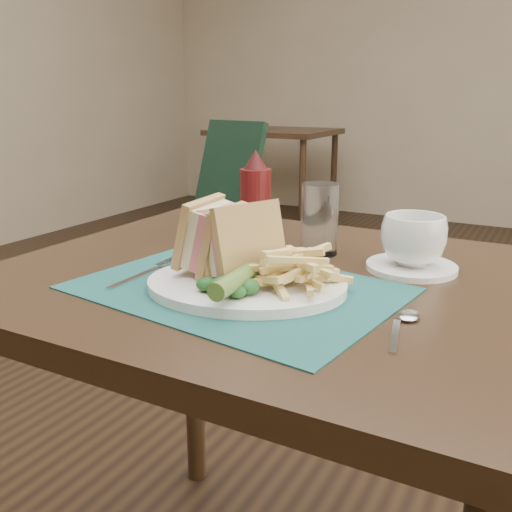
{
  "coord_description": "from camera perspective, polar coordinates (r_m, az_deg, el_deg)",
  "views": [
    {
      "loc": [
        0.41,
        -1.31,
        1.04
      ],
      "look_at": [
        0.01,
        -0.57,
        0.8
      ],
      "focal_mm": 40.0,
      "sensor_mm": 36.0,
      "label": 1
    }
  ],
  "objects": [
    {
      "name": "floor",
      "position": [
        1.72,
        9.54,
        -21.3
      ],
      "size": [
        7.0,
        7.0,
        0.0
      ],
      "primitive_type": "plane",
      "color": "black",
      "rests_on": "ground"
    },
    {
      "name": "wall_back",
      "position": [
        4.93,
        23.14,
        2.7
      ],
      "size": [
        6.0,
        0.0,
        6.0
      ],
      "primitive_type": "plane",
      "rotation": [
        1.57,
        0.0,
        0.0
      ],
      "color": "tan",
      "rests_on": "ground"
    },
    {
      "name": "table_main",
      "position": [
        1.12,
        1.44,
        -20.15
      ],
      "size": [
        0.9,
        0.75,
        0.75
      ],
      "primitive_type": null,
      "color": "black",
      "rests_on": "ground"
    },
    {
      "name": "table_bg_left",
      "position": [
        4.64,
        1.82,
        7.93
      ],
      "size": [
        0.9,
        0.75,
        0.75
      ],
      "primitive_type": null,
      "color": "black",
      "rests_on": "ground"
    },
    {
      "name": "placemat",
      "position": [
        0.87,
        -1.9,
        -3.24
      ],
      "size": [
        0.51,
        0.39,
        0.0
      ],
      "primitive_type": "cube",
      "rotation": [
        0.0,
        0.0,
        -0.14
      ],
      "color": "#184D48",
      "rests_on": "table_main"
    },
    {
      "name": "plate",
      "position": [
        0.85,
        -0.96,
        -2.91
      ],
      "size": [
        0.36,
        0.32,
        0.01
      ],
      "primitive_type": null,
      "rotation": [
        0.0,
        0.0,
        0.3
      ],
      "color": "white",
      "rests_on": "placemat"
    },
    {
      "name": "sandwich_half_a",
      "position": [
        0.9,
        -5.74,
        2.23
      ],
      "size": [
        0.09,
        0.12,
        0.11
      ],
      "primitive_type": null,
      "rotation": [
        0.0,
        0.24,
        0.08
      ],
      "color": "tan",
      "rests_on": "plate"
    },
    {
      "name": "sandwich_half_b",
      "position": [
        0.87,
        -2.23,
        1.91
      ],
      "size": [
        0.12,
        0.14,
        0.12
      ],
      "primitive_type": null,
      "rotation": [
        0.0,
        -0.24,
        -0.41
      ],
      "color": "tan",
      "rests_on": "plate"
    },
    {
      "name": "kale_garnish",
      "position": [
        0.8,
        -2.68,
        -2.71
      ],
      "size": [
        0.11,
        0.08,
        0.03
      ],
      "primitive_type": null,
      "color": "#163C18",
      "rests_on": "plate"
    },
    {
      "name": "pickle_spear",
      "position": [
        0.78,
        -2.07,
        -2.45
      ],
      "size": [
        0.04,
        0.12,
        0.03
      ],
      "primitive_type": "cylinder",
      "rotation": [
        1.54,
        0.0,
        0.1
      ],
      "color": "#486928",
      "rests_on": "plate"
    },
    {
      "name": "fries_pile",
      "position": [
        0.82,
        3.89,
        -1.01
      ],
      "size": [
        0.18,
        0.2,
        0.06
      ],
      "primitive_type": null,
      "color": "#E9C974",
      "rests_on": "plate"
    },
    {
      "name": "fork",
      "position": [
        0.94,
        -10.89,
        -1.44
      ],
      "size": [
        0.03,
        0.17,
        0.01
      ],
      "primitive_type": null,
      "rotation": [
        0.0,
        0.0,
        0.0
      ],
      "color": "silver",
      "rests_on": "placemat"
    },
    {
      "name": "spoon",
      "position": [
        0.74,
        14.24,
        -6.86
      ],
      "size": [
        0.06,
        0.15,
        0.01
      ],
      "primitive_type": null,
      "rotation": [
        0.0,
        0.0,
        0.21
      ],
      "color": "silver",
      "rests_on": "table_main"
    },
    {
      "name": "saucer",
      "position": [
        0.99,
        15.28,
        -1.08
      ],
      "size": [
        0.18,
        0.18,
        0.01
      ],
      "primitive_type": "cylinder",
      "rotation": [
        0.0,
        0.0,
        0.19
      ],
      "color": "white",
      "rests_on": "table_main"
    },
    {
      "name": "coffee_cup",
      "position": [
        0.98,
        15.48,
        1.55
      ],
      "size": [
        0.14,
        0.14,
        0.08
      ],
      "primitive_type": "imported",
      "rotation": [
        0.0,
        0.0,
        0.34
      ],
      "color": "white",
      "rests_on": "saucer"
    },
    {
      "name": "drinking_glass",
      "position": [
        1.04,
        6.37,
        3.69
      ],
      "size": [
        0.08,
        0.08,
        0.13
      ],
      "primitive_type": "cylinder",
      "rotation": [
        0.0,
        0.0,
        -0.22
      ],
      "color": "white",
      "rests_on": "table_main"
    },
    {
      "name": "ketchup_bottle",
      "position": [
        1.08,
        -0.05,
        5.68
      ],
      "size": [
        0.07,
        0.07,
        0.19
      ],
      "primitive_type": null,
      "rotation": [
        0.0,
        0.0,
        -0.14
      ],
      "color": "#500D0E",
      "rests_on": "table_main"
    },
    {
      "name": "check_presenter",
      "position": [
        1.19,
        -2.85,
        7.78
      ],
      "size": [
        0.16,
        0.11,
        0.23
      ],
      "primitive_type": "cube",
      "rotation": [
        -0.31,
        0.0,
        -0.15
      ],
      "color": "black",
      "rests_on": "table_main"
    }
  ]
}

